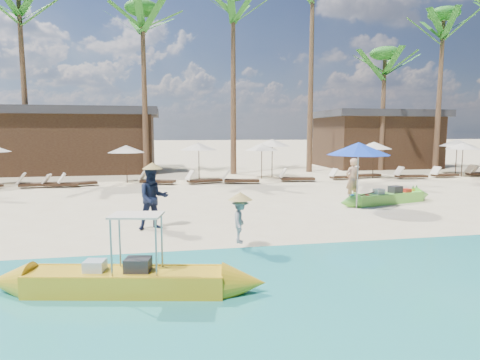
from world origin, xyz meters
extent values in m
plane|color=beige|center=(0.00, 0.00, 0.00)|extent=(240.00, 240.00, 0.00)
cube|color=tan|center=(0.00, -5.00, 0.00)|extent=(240.00, 4.50, 0.01)
cube|color=#71DB42|center=(6.09, 2.31, 0.19)|extent=(3.21, 1.44, 0.38)
cube|color=white|center=(6.09, 2.31, 0.21)|extent=(2.74, 1.15, 0.17)
cube|color=#262628|center=(6.47, 2.41, 0.47)|extent=(0.52, 0.45, 0.35)
cube|color=silver|center=(5.69, 2.26, 0.43)|extent=(0.41, 0.38, 0.28)
cube|color=red|center=(7.02, 2.50, 0.40)|extent=(0.35, 0.32, 0.22)
cylinder|color=red|center=(5.12, 2.10, 0.34)|extent=(0.22, 0.22, 0.09)
cylinder|color=#262628|center=(4.90, 1.95, 0.33)|extent=(0.20, 0.20, 0.08)
sphere|color=tan|center=(4.60, 1.92, 0.38)|extent=(0.18, 0.18, 0.18)
cylinder|color=gold|center=(7.46, 2.75, 0.38)|extent=(0.14, 0.14, 0.18)
cylinder|color=gold|center=(7.65, 2.80, 0.38)|extent=(0.14, 0.14, 0.18)
cube|color=gold|center=(-2.93, -4.74, 0.20)|extent=(3.35, 1.31, 0.39)
cube|color=white|center=(-2.93, -4.74, 0.22)|extent=(2.87, 1.04, 0.18)
cube|color=#262628|center=(-2.72, -4.78, 0.46)|extent=(0.47, 0.41, 0.31)
cube|color=silver|center=(-3.44, -4.64, 0.44)|extent=(0.38, 0.35, 0.27)
cube|color=beige|center=(-2.72, -4.78, 1.35)|extent=(0.92, 0.72, 0.03)
imported|color=tan|center=(4.97, 3.01, 0.85)|extent=(0.69, 0.54, 1.69)
imported|color=#131B35|center=(-2.58, -0.20, 0.88)|extent=(0.99, 0.85, 1.76)
imported|color=gray|center=(-0.57, -2.65, 0.71)|extent=(0.56, 0.76, 1.06)
cylinder|color=#99999E|center=(4.42, 1.52, 1.14)|extent=(0.05, 0.05, 2.29)
cone|color=blue|center=(4.42, 1.52, 2.13)|extent=(2.19, 2.19, 0.45)
cube|color=#392717|center=(-8.25, 9.45, 0.16)|extent=(1.90, 0.86, 0.13)
cube|color=beige|center=(-9.06, 9.33, 0.49)|extent=(0.49, 0.65, 0.54)
cylinder|color=#392717|center=(-4.23, 10.59, 0.97)|extent=(0.05, 0.05, 1.95)
cone|color=beige|center=(-4.23, 10.59, 1.81)|extent=(1.95, 1.95, 0.39)
cube|color=#392717|center=(-7.22, 9.36, 0.14)|extent=(1.66, 0.66, 0.11)
cube|color=beige|center=(-7.94, 9.42, 0.43)|extent=(0.41, 0.55, 0.47)
cube|color=#392717|center=(-6.49, 9.55, 0.15)|extent=(1.83, 1.05, 0.12)
cube|color=beige|center=(-7.22, 9.32, 0.46)|extent=(0.54, 0.65, 0.51)
cylinder|color=#392717|center=(-0.35, 10.83, 1.03)|extent=(0.05, 0.05, 2.07)
cone|color=beige|center=(-0.35, 10.83, 1.92)|extent=(2.07, 2.07, 0.41)
cube|color=#392717|center=(-2.60, 9.62, 0.16)|extent=(1.87, 1.14, 0.13)
cube|color=beige|center=(-3.34, 9.88, 0.47)|extent=(0.57, 0.68, 0.52)
cylinder|color=#392717|center=(3.30, 11.09, 0.99)|extent=(0.05, 0.05, 1.98)
cone|color=beige|center=(3.30, 11.09, 1.84)|extent=(1.98, 1.98, 0.40)
cube|color=#392717|center=(-0.17, 9.49, 0.16)|extent=(1.90, 1.01, 0.13)
cube|color=beige|center=(-0.95, 9.30, 0.48)|extent=(0.54, 0.67, 0.53)
cube|color=#392717|center=(1.73, 9.09, 0.16)|extent=(1.90, 0.83, 0.13)
cube|color=beige|center=(0.93, 9.20, 0.49)|extent=(0.49, 0.64, 0.54)
cylinder|color=#392717|center=(4.12, 11.76, 1.11)|extent=(0.06, 0.06, 2.23)
cone|color=beige|center=(4.12, 11.76, 2.07)|extent=(2.23, 2.23, 0.45)
cube|color=#392717|center=(4.93, 9.39, 0.16)|extent=(1.89, 0.88, 0.13)
cube|color=beige|center=(4.13, 9.53, 0.48)|extent=(0.50, 0.65, 0.53)
cube|color=#392717|center=(7.86, 9.79, 0.14)|extent=(1.65, 0.69, 0.11)
cube|color=beige|center=(7.15, 9.71, 0.43)|extent=(0.41, 0.56, 0.47)
cylinder|color=#392717|center=(9.85, 10.19, 1.03)|extent=(0.05, 0.05, 2.07)
cone|color=beige|center=(9.85, 10.19, 1.92)|extent=(2.07, 2.07, 0.41)
cube|color=#392717|center=(9.41, 10.29, 0.16)|extent=(1.89, 0.80, 0.13)
cube|color=beige|center=(8.61, 10.19, 0.49)|extent=(0.48, 0.64, 0.54)
cylinder|color=#392717|center=(15.54, 9.86, 1.01)|extent=(0.05, 0.05, 2.02)
cone|color=beige|center=(15.54, 9.86, 1.88)|extent=(2.02, 2.02, 0.40)
cube|color=#392717|center=(11.82, 9.36, 0.16)|extent=(1.81, 0.68, 0.13)
cube|color=beige|center=(11.04, 9.40, 0.47)|extent=(0.43, 0.60, 0.52)
cube|color=#392717|center=(14.25, 9.65, 0.15)|extent=(1.71, 0.76, 0.12)
cube|color=beige|center=(13.53, 9.55, 0.44)|extent=(0.44, 0.58, 0.48)
cylinder|color=#392717|center=(16.07, 11.03, 1.09)|extent=(0.05, 0.05, 2.17)
cone|color=beige|center=(16.07, 11.03, 2.02)|extent=(2.17, 2.17, 0.43)
cube|color=beige|center=(16.09, 9.83, 0.47)|extent=(0.49, 0.64, 0.52)
cube|color=beige|center=(16.81, 10.26, 0.42)|extent=(0.50, 0.60, 0.47)
cone|color=brown|center=(-10.45, 15.08, 5.45)|extent=(0.40, 0.40, 10.89)
cone|color=brown|center=(-3.36, 14.27, 5.04)|extent=(0.40, 0.40, 10.08)
ellipsoid|color=#1C6519|center=(-3.36, 14.27, 10.08)|extent=(2.08, 2.08, 0.88)
cone|color=brown|center=(2.15, 14.01, 5.63)|extent=(0.40, 0.40, 11.26)
cone|color=brown|center=(7.45, 14.38, 6.58)|extent=(0.40, 0.40, 13.16)
cone|color=brown|center=(12.84, 14.52, 4.04)|extent=(0.40, 0.40, 8.07)
ellipsoid|color=#1C6519|center=(12.84, 14.52, 8.07)|extent=(2.08, 2.08, 0.88)
cone|color=brown|center=(16.57, 13.68, 5.32)|extent=(0.40, 0.40, 10.64)
ellipsoid|color=#1C6519|center=(16.57, 13.68, 10.64)|extent=(2.08, 2.08, 0.88)
cube|color=#392717|center=(-8.00, 17.50, 1.90)|extent=(10.00, 6.00, 3.80)
cube|color=#2D2D33|center=(-8.00, 17.50, 4.05)|extent=(10.80, 6.60, 0.50)
cube|color=#392717|center=(14.00, 17.50, 1.90)|extent=(8.00, 6.00, 3.80)
cube|color=#2D2D33|center=(14.00, 17.50, 4.05)|extent=(8.80, 6.60, 0.50)
camera|label=1|loc=(-2.25, -11.47, 2.71)|focal=30.00mm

